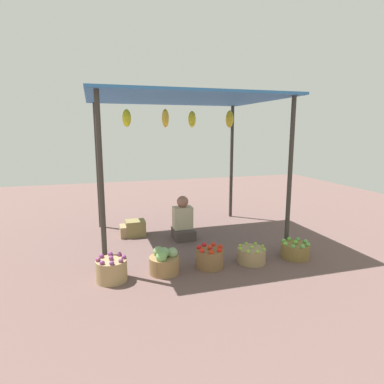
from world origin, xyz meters
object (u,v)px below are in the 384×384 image
at_px(wooden_crate_near_vendor, 131,230).
at_px(wooden_crate_stacked_rear, 135,228).
at_px(basket_red_tomatoes, 210,258).
at_px(basket_purple_onions, 112,270).
at_px(basket_limes, 251,255).
at_px(vendor_person, 183,222).
at_px(basket_cabbages, 164,262).
at_px(basket_green_apples, 295,250).

xyz_separation_m(wooden_crate_near_vendor, wooden_crate_stacked_rear, (0.07, -0.03, 0.05)).
bearing_deg(basket_red_tomatoes, basket_purple_onions, -178.38).
bearing_deg(basket_limes, basket_purple_onions, -179.48).
xyz_separation_m(vendor_person, wooden_crate_stacked_rear, (-0.81, 0.38, -0.15)).
xyz_separation_m(basket_cabbages, basket_green_apples, (2.05, -0.04, -0.04)).
xyz_separation_m(vendor_person, basket_purple_onions, (-1.35, -1.39, -0.15)).
relative_size(basket_red_tomatoes, basket_green_apples, 0.91).
xyz_separation_m(basket_purple_onions, basket_cabbages, (0.71, 0.04, 0.01)).
xyz_separation_m(basket_cabbages, basket_limes, (1.31, -0.02, -0.04)).
distance_m(wooden_crate_near_vendor, wooden_crate_stacked_rear, 0.09).
height_order(basket_purple_onions, basket_cabbages, basket_cabbages).
relative_size(basket_purple_onions, basket_green_apples, 0.92).
distance_m(basket_red_tomatoes, basket_green_apples, 1.39).
relative_size(vendor_person, basket_limes, 1.87).
bearing_deg(basket_limes, wooden_crate_stacked_rear, 130.28).
distance_m(basket_cabbages, wooden_crate_near_vendor, 1.78).
bearing_deg(basket_green_apples, basket_limes, 178.77).
bearing_deg(basket_red_tomatoes, basket_limes, -1.80).
bearing_deg(basket_red_tomatoes, basket_green_apples, -1.50).
bearing_deg(vendor_person, wooden_crate_stacked_rear, 154.70).
height_order(basket_red_tomatoes, wooden_crate_stacked_rear, basket_red_tomatoes).
xyz_separation_m(basket_red_tomatoes, wooden_crate_stacked_rear, (-0.84, 1.74, 0.00)).
relative_size(basket_limes, basket_green_apples, 0.95).
bearing_deg(basket_limes, basket_green_apples, -1.23).
bearing_deg(basket_limes, basket_cabbages, 179.16).
bearing_deg(basket_limes, wooden_crate_near_vendor, 131.20).
xyz_separation_m(basket_purple_onions, wooden_crate_stacked_rear, (0.53, 1.78, -0.00)).
bearing_deg(wooden_crate_stacked_rear, basket_red_tomatoes, -64.21).
bearing_deg(wooden_crate_stacked_rear, vendor_person, -25.30).
bearing_deg(basket_red_tomatoes, wooden_crate_stacked_rear, 115.79).
bearing_deg(wooden_crate_near_vendor, vendor_person, -24.86).
bearing_deg(wooden_crate_near_vendor, basket_purple_onions, -104.36).
bearing_deg(vendor_person, basket_cabbages, -115.16).
height_order(basket_cabbages, basket_red_tomatoes, basket_cabbages).
height_order(vendor_person, basket_cabbages, vendor_person).
xyz_separation_m(vendor_person, basket_limes, (0.68, -1.37, -0.19)).
height_order(basket_purple_onions, wooden_crate_near_vendor, basket_purple_onions).
distance_m(vendor_person, wooden_crate_near_vendor, 0.99).
distance_m(vendor_person, basket_red_tomatoes, 1.36).
distance_m(basket_cabbages, basket_limes, 1.32).
relative_size(vendor_person, basket_red_tomatoes, 1.96).
relative_size(vendor_person, basket_green_apples, 1.78).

